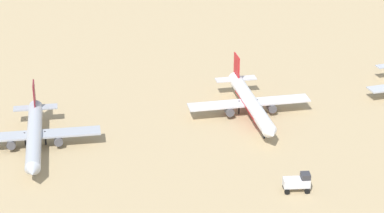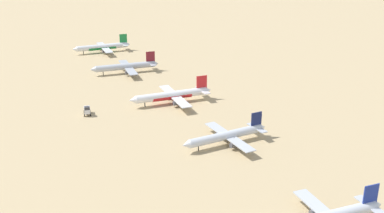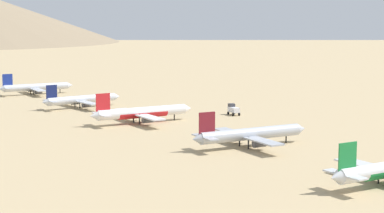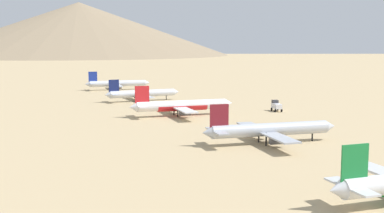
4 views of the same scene
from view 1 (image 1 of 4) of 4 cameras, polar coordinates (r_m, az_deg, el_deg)
The scene contains 4 objects.
ground_plane at distance 183.95m, azimuth 4.39°, elevation -1.08°, with size 1800.00×1800.00×0.00m, color tan.
parked_jet_1 at distance 172.81m, azimuth -11.39°, elevation -2.01°, with size 35.39×28.80×10.20m.
parked_jet_2 at distance 185.15m, azimuth 4.27°, elevation 0.29°, with size 36.31×29.48×10.47m.
service_truck at distance 155.48m, azimuth 7.71°, elevation -5.45°, with size 3.50×5.53×3.90m.
Camera 1 is at (157.21, -54.05, 78.75)m, focal length 73.33 mm.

